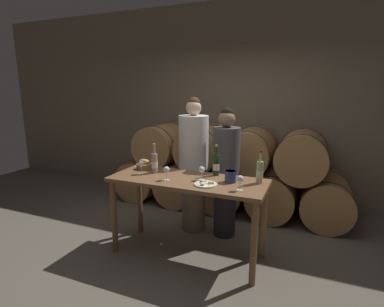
# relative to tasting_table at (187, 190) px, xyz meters

# --- Properties ---
(ground_plane) EXTENTS (10.00, 10.00, 0.00)m
(ground_plane) POSITION_rel_tasting_table_xyz_m (0.00, 0.00, -0.76)
(ground_plane) COLOR #665E51
(stone_wall_back) EXTENTS (10.00, 0.12, 3.20)m
(stone_wall_back) POSITION_rel_tasting_table_xyz_m (0.00, 2.11, 0.84)
(stone_wall_back) COLOR #7F705B
(stone_wall_back) RESTS_ON ground_plane
(barrel_stack) EXTENTS (3.56, 0.95, 1.27)m
(barrel_stack) POSITION_rel_tasting_table_xyz_m (-0.00, 1.51, -0.16)
(barrel_stack) COLOR #A87A47
(barrel_stack) RESTS_ON ground_plane
(tasting_table) EXTENTS (1.68, 0.65, 0.89)m
(tasting_table) POSITION_rel_tasting_table_xyz_m (0.00, 0.00, 0.00)
(tasting_table) COLOR brown
(tasting_table) RESTS_ON ground_plane
(person_left) EXTENTS (0.38, 0.38, 1.73)m
(person_left) POSITION_rel_tasting_table_xyz_m (-0.18, 0.62, 0.11)
(person_left) COLOR #756651
(person_left) RESTS_ON ground_plane
(person_right) EXTENTS (0.33, 0.33, 1.61)m
(person_right) POSITION_rel_tasting_table_xyz_m (0.25, 0.62, 0.06)
(person_right) COLOR #232326
(person_right) RESTS_ON ground_plane
(wine_bottle_red) EXTENTS (0.07, 0.07, 0.34)m
(wine_bottle_red) POSITION_rel_tasting_table_xyz_m (0.24, 0.25, 0.25)
(wine_bottle_red) COLOR #193819
(wine_bottle_red) RESTS_ON tasting_table
(wine_bottle_white) EXTENTS (0.07, 0.07, 0.34)m
(wine_bottle_white) POSITION_rel_tasting_table_xyz_m (0.74, 0.14, 0.25)
(wine_bottle_white) COLOR #ADBC7F
(wine_bottle_white) RESTS_ON tasting_table
(wine_bottle_rose) EXTENTS (0.07, 0.07, 0.34)m
(wine_bottle_rose) POSITION_rel_tasting_table_xyz_m (-0.44, 0.07, 0.24)
(wine_bottle_rose) COLOR #BC8E93
(wine_bottle_rose) RESTS_ON tasting_table
(blue_crock) EXTENTS (0.13, 0.13, 0.12)m
(blue_crock) POSITION_rel_tasting_table_xyz_m (0.46, 0.06, 0.19)
(blue_crock) COLOR navy
(blue_crock) RESTS_ON tasting_table
(bread_basket) EXTENTS (0.19, 0.19, 0.12)m
(bread_basket) POSITION_rel_tasting_table_xyz_m (-0.64, 0.17, 0.17)
(bread_basket) COLOR olive
(bread_basket) RESTS_ON tasting_table
(cheese_plate) EXTENTS (0.23, 0.23, 0.04)m
(cheese_plate) POSITION_rel_tasting_table_xyz_m (0.25, -0.12, 0.14)
(cheese_plate) COLOR white
(cheese_plate) RESTS_ON tasting_table
(wine_glass_far_left) EXTENTS (0.07, 0.07, 0.15)m
(wine_glass_far_left) POSITION_rel_tasting_table_xyz_m (-0.55, -0.03, 0.24)
(wine_glass_far_left) COLOR white
(wine_glass_far_left) RESTS_ON tasting_table
(wine_glass_left) EXTENTS (0.07, 0.07, 0.15)m
(wine_glass_left) POSITION_rel_tasting_table_xyz_m (-0.18, -0.13, 0.24)
(wine_glass_left) COLOR white
(wine_glass_left) RESTS_ON tasting_table
(wine_glass_center) EXTENTS (0.07, 0.07, 0.15)m
(wine_glass_center) POSITION_rel_tasting_table_xyz_m (0.16, 0.02, 0.24)
(wine_glass_center) COLOR white
(wine_glass_center) RESTS_ON tasting_table
(wine_glass_right) EXTENTS (0.07, 0.07, 0.15)m
(wine_glass_right) POSITION_rel_tasting_table_xyz_m (0.61, -0.16, 0.24)
(wine_glass_right) COLOR white
(wine_glass_right) RESTS_ON tasting_table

